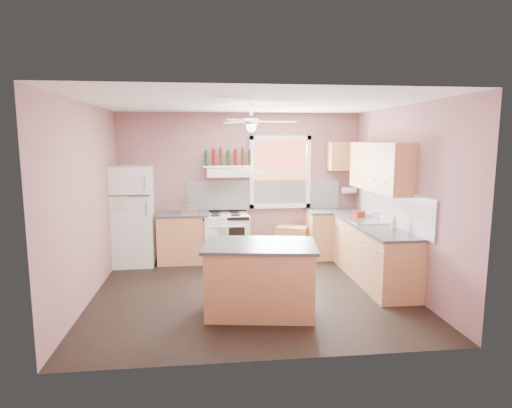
{
  "coord_description": "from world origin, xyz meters",
  "views": [
    {
      "loc": [
        -0.63,
        -5.97,
        2.19
      ],
      "look_at": [
        0.1,
        0.3,
        1.25
      ],
      "focal_mm": 30.0,
      "sensor_mm": 36.0,
      "label": 1
    }
  ],
  "objects": [
    {
      "name": "paper_towel",
      "position": [
        2.07,
        1.86,
        1.25
      ],
      "size": [
        0.26,
        0.12,
        0.12
      ],
      "primitive_type": "cylinder",
      "rotation": [
        0.0,
        1.57,
        0.0
      ],
      "color": "white",
      "rests_on": "wall_back"
    },
    {
      "name": "sink",
      "position": [
        1.94,
        0.5,
        0.9
      ],
      "size": [
        0.55,
        0.45,
        0.03
      ],
      "primitive_type": "cube",
      "color": "silver",
      "rests_on": "counter_right"
    },
    {
      "name": "faucet",
      "position": [
        2.1,
        0.5,
        0.97
      ],
      "size": [
        0.03,
        0.03,
        0.14
      ],
      "primitive_type": "cylinder",
      "color": "silver",
      "rests_on": "sink"
    },
    {
      "name": "base_cabinet_corner",
      "position": [
        1.75,
        1.7,
        0.43
      ],
      "size": [
        1.0,
        0.6,
        0.86
      ],
      "primitive_type": "cube",
      "color": "tan",
      "rests_on": "floor"
    },
    {
      "name": "refrigerator",
      "position": [
        -1.95,
        1.66,
        0.87
      ],
      "size": [
        0.77,
        0.75,
        1.75
      ],
      "primitive_type": "cube",
      "rotation": [
        0.0,
        0.0,
        0.04
      ],
      "color": "white",
      "rests_on": "floor"
    },
    {
      "name": "toaster",
      "position": [
        -0.96,
        1.62,
        0.99
      ],
      "size": [
        0.29,
        0.18,
        0.18
      ],
      "primitive_type": "cube",
      "rotation": [
        0.0,
        0.0,
        0.07
      ],
      "color": "silver",
      "rests_on": "counter_left"
    },
    {
      "name": "counter_right",
      "position": [
        1.94,
        0.3,
        0.88
      ],
      "size": [
        0.62,
        2.22,
        0.04
      ],
      "primitive_type": "cube",
      "color": "#3E3E40",
      "rests_on": "base_cabinet_right"
    },
    {
      "name": "counter_left",
      "position": [
        -1.06,
        1.7,
        0.88
      ],
      "size": [
        0.92,
        0.62,
        0.04
      ],
      "primitive_type": "cube",
      "color": "#3E3E40",
      "rests_on": "base_cabinet_left"
    },
    {
      "name": "base_cabinet_right",
      "position": [
        1.95,
        0.3,
        0.43
      ],
      "size": [
        0.6,
        2.2,
        0.86
      ],
      "primitive_type": "cube",
      "color": "tan",
      "rests_on": "floor"
    },
    {
      "name": "floor",
      "position": [
        0.0,
        0.0,
        0.0
      ],
      "size": [
        4.5,
        4.5,
        0.0
      ],
      "primitive_type": "plane",
      "color": "black",
      "rests_on": "ground"
    },
    {
      "name": "cart",
      "position": [
        0.95,
        1.75,
        0.28
      ],
      "size": [
        0.66,
        0.57,
        0.55
      ],
      "primitive_type": "cube",
      "rotation": [
        0.0,
        0.0,
        -0.43
      ],
      "color": "tan",
      "rests_on": "floor"
    },
    {
      "name": "upper_cabinet_corner",
      "position": [
        1.95,
        1.83,
        1.9
      ],
      "size": [
        0.6,
        0.33,
        0.52
      ],
      "primitive_type": "cube",
      "color": "tan",
      "rests_on": "wall_back"
    },
    {
      "name": "island_top",
      "position": [
        0.03,
        -0.76,
        0.88
      ],
      "size": [
        1.53,
        1.12,
        0.04
      ],
      "primitive_type": "cube",
      "rotation": [
        0.0,
        0.0,
        -0.15
      ],
      "color": "#3E3E40",
      "rests_on": "island"
    },
    {
      "name": "island",
      "position": [
        0.03,
        -0.76,
        0.43
      ],
      "size": [
        1.44,
        1.03,
        0.86
      ],
      "primitive_type": "cube",
      "rotation": [
        0.0,
        0.0,
        -0.15
      ],
      "color": "tan",
      "rests_on": "floor"
    },
    {
      "name": "red_caddy",
      "position": [
        1.94,
        0.96,
        0.95
      ],
      "size": [
        0.21,
        0.18,
        0.1
      ],
      "primitive_type": "cube",
      "rotation": [
        0.0,
        0.0,
        0.4
      ],
      "color": "#A6200E",
      "rests_on": "counter_right"
    },
    {
      "name": "range_hood",
      "position": [
        -0.23,
        1.75,
        1.62
      ],
      "size": [
        0.78,
        0.5,
        0.14
      ],
      "primitive_type": "cube",
      "color": "white",
      "rests_on": "wall_back"
    },
    {
      "name": "stove",
      "position": [
        -0.3,
        1.7,
        0.43
      ],
      "size": [
        0.86,
        0.7,
        0.86
      ],
      "primitive_type": "cube",
      "rotation": [
        0.0,
        0.0,
        0.08
      ],
      "color": "white",
      "rests_on": "floor"
    },
    {
      "name": "ceiling_fan_hub",
      "position": [
        0.0,
        0.0,
        2.45
      ],
      "size": [
        0.2,
        0.2,
        0.08
      ],
      "primitive_type": "cylinder",
      "color": "white",
      "rests_on": "ceiling"
    },
    {
      "name": "soap_bottle",
      "position": [
        2.08,
        -0.13,
        1.02
      ],
      "size": [
        0.1,
        0.09,
        0.23
      ],
      "primitive_type": "imported",
      "rotation": [
        0.0,
        0.0,
        1.51
      ],
      "color": "silver",
      "rests_on": "counter_right"
    },
    {
      "name": "backsplash_back",
      "position": [
        0.45,
        1.99,
        1.18
      ],
      "size": [
        2.9,
        0.03,
        0.55
      ],
      "primitive_type": "cube",
      "color": "white",
      "rests_on": "wall_back"
    },
    {
      "name": "base_cabinet_left",
      "position": [
        -1.06,
        1.7,
        0.43
      ],
      "size": [
        0.9,
        0.6,
        0.86
      ],
      "primitive_type": "cube",
      "color": "tan",
      "rests_on": "floor"
    },
    {
      "name": "upper_cabinet_right",
      "position": [
        2.08,
        0.5,
        1.78
      ],
      "size": [
        0.33,
        1.8,
        0.76
      ],
      "primitive_type": "cube",
      "color": "tan",
      "rests_on": "wall_right"
    },
    {
      "name": "wall_left",
      "position": [
        -2.27,
        0.0,
        1.35
      ],
      "size": [
        0.05,
        4.0,
        2.7
      ],
      "primitive_type": "cube",
      "color": "#8A5D5E",
      "rests_on": "ground"
    },
    {
      "name": "ceiling",
      "position": [
        0.0,
        0.0,
        2.7
      ],
      "size": [
        4.5,
        4.5,
        0.0
      ],
      "primitive_type": "plane",
      "color": "white",
      "rests_on": "ground"
    },
    {
      "name": "wall_right",
      "position": [
        2.27,
        0.0,
        1.35
      ],
      "size": [
        0.05,
        4.0,
        2.7
      ],
      "primitive_type": "cube",
      "color": "#8A5D5E",
      "rests_on": "ground"
    },
    {
      "name": "bottle_shelf",
      "position": [
        -0.23,
        1.87,
        1.72
      ],
      "size": [
        0.9,
        0.26,
        0.03
      ],
      "primitive_type": "cube",
      "color": "white",
      "rests_on": "range_hood"
    },
    {
      "name": "wall_back",
      "position": [
        0.0,
        2.02,
        1.35
      ],
      "size": [
        4.5,
        0.05,
        2.7
      ],
      "primitive_type": "cube",
      "color": "#8A5D5E",
      "rests_on": "ground"
    },
    {
      "name": "backsplash_right",
      "position": [
        2.23,
        0.3,
        1.18
      ],
      "size": [
        0.03,
        2.6,
        0.55
      ],
      "primitive_type": "cube",
      "color": "white",
      "rests_on": "wall_right"
    },
    {
      "name": "wine_bottles",
      "position": [
        -0.23,
        1.87,
        1.88
      ],
      "size": [
        0.86,
        0.06,
        0.31
      ],
      "color": "#143819",
      "rests_on": "bottle_shelf"
    },
    {
      "name": "window_view",
      "position": [
        0.75,
        1.98,
        1.6
      ],
      "size": [
        1.0,
        0.02,
        1.2
      ],
      "primitive_type": "cube",
      "color": "brown",
      "rests_on": "wall_back"
    },
    {
      "name": "window_frame",
      "position": [
        0.75,
        1.96,
        1.6
      ],
      "size": [
        1.16,
        0.07,
        1.36
      ],
      "primitive_type": "cube",
      "color": "white",
      "rests_on": "wall_back"
    },
    {
      "name": "counter_corner",
      "position": [
        1.75,
        1.7,
        0.88
      ],
      "size": [
        1.02,
        0.62,
        0.04
      ],
      "primitive_type": "cube",
      "color": "#3E3E40",
      "rests_on": "base_cabinet_corner"
    }
  ]
}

